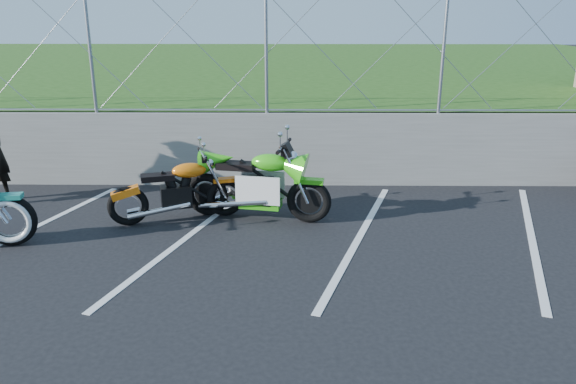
{
  "coord_description": "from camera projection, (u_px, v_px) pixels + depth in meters",
  "views": [
    {
      "loc": [
        1.47,
        -6.28,
        3.04
      ],
      "look_at": [
        1.39,
        1.3,
        0.56
      ],
      "focal_mm": 35.0,
      "sensor_mm": 36.0,
      "label": 1
    }
  ],
  "objects": [
    {
      "name": "ground",
      "position": [
        174.0,
        267.0,
        6.93
      ],
      "size": [
        90.0,
        90.0,
        0.0
      ],
      "primitive_type": "plane",
      "color": "black",
      "rests_on": "ground"
    },
    {
      "name": "retaining_wall",
      "position": [
        212.0,
        149.0,
        10.05
      ],
      "size": [
        30.0,
        0.22,
        1.3
      ],
      "primitive_type": "cube",
      "color": "slate",
      "rests_on": "ground"
    },
    {
      "name": "grass_field",
      "position": [
        252.0,
        80.0,
        19.55
      ],
      "size": [
        30.0,
        20.0,
        1.3
      ],
      "primitive_type": "cube",
      "color": "#224813",
      "rests_on": "ground"
    },
    {
      "name": "chain_link_fence",
      "position": [
        208.0,
        54.0,
        9.54
      ],
      "size": [
        28.0,
        0.03,
        2.0
      ],
      "color": "gray",
      "rests_on": "retaining_wall"
    },
    {
      "name": "parking_lines",
      "position": [
        274.0,
        236.0,
        7.86
      ],
      "size": [
        18.29,
        4.31,
        0.01
      ],
      "color": "silver",
      "rests_on": "ground"
    },
    {
      "name": "naked_orange",
      "position": [
        179.0,
        193.0,
        8.34
      ],
      "size": [
        1.97,
        0.8,
        1.01
      ],
      "rotation": [
        0.0,
        0.0,
        0.3
      ],
      "color": "black",
      "rests_on": "ground"
    },
    {
      "name": "sportbike_green",
      "position": [
        259.0,
        187.0,
        8.37
      ],
      "size": [
        2.24,
        0.8,
        1.17
      ],
      "rotation": [
        0.0,
        0.0,
        -0.19
      ],
      "color": "black",
      "rests_on": "ground"
    }
  ]
}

